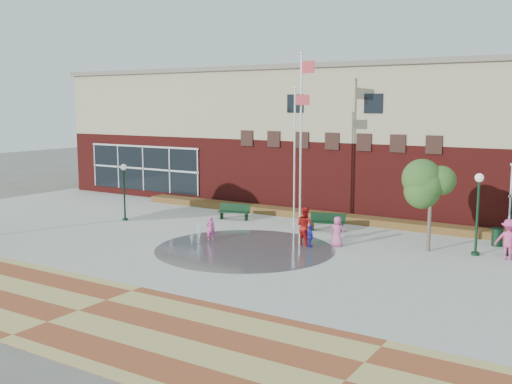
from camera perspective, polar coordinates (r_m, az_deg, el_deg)
The scene contains 21 objects.
ground at distance 25.81m, azimuth -4.76°, elevation -6.81°, with size 120.00×120.00×0.00m, color #666056.
plaza_concrete at distance 29.01m, azimuth 0.00°, elevation -5.08°, with size 46.00×18.00×0.01m, color #A8A8A0.
paver_band at distance 20.90m, azimuth -16.56°, elevation -10.80°, with size 46.00×6.00×0.01m, color brown.
splash_pad at distance 28.19m, azimuth -1.09°, elevation -5.48°, with size 8.40×8.40×0.01m, color #383A3D.
library_building at distance 40.33m, azimuth 10.29°, elevation 5.23°, with size 44.40×10.40×9.20m.
flower_bed at distance 35.53m, azimuth 6.54°, elevation -2.65°, with size 26.00×1.20×0.40m, color #9E2C1C.
flagpole_left at distance 32.30m, azimuth 4.35°, elevation 5.74°, with size 1.05×0.49×9.50m.
flagpole_right at distance 32.27m, azimuth 3.76°, elevation 3.97°, with size 0.95×0.15×7.68m.
lamp_left at distance 35.55m, azimuth -12.45°, elevation 0.59°, with size 0.35×0.35×3.33m.
lamp_right at distance 28.36m, azimuth 20.38°, elevation -1.15°, with size 0.39×0.39×3.73m.
bench_left at distance 35.28m, azimuth -2.12°, elevation -2.18°, with size 1.93×0.95×0.94m.
bench_mid at distance 32.36m, azimuth 6.81°, elevation -3.18°, with size 1.96×1.07×0.95m.
trash_can at distance 30.92m, azimuth 21.98°, elevation -3.99°, with size 0.55×0.55×0.90m.
tree_mid at distance 28.38m, azimuth 16.31°, elevation 0.41°, with size 2.43×2.43×4.10m.
water_jet_a at distance 30.11m, azimuth -5.41°, elevation -4.63°, with size 0.40×0.40×0.78m, color white.
water_jet_b at distance 29.16m, azimuth -6.13°, elevation -5.07°, with size 0.20×0.20×0.46m, color white.
child_splash at distance 29.93m, azimuth -4.35°, elevation -3.49°, with size 0.44×0.29×1.22m, color #DC4798.
adult_red at distance 28.83m, azimuth 4.68°, elevation -3.27°, with size 0.92×0.72×1.89m, color #AA1714.
adult_pink at distance 28.83m, azimuth 7.77°, elevation -3.76°, with size 0.71×0.47×1.46m, color #D25490.
child_blue at distance 28.42m, azimuth 5.17°, elevation -4.26°, with size 0.65×0.27×1.11m, color #2A28AC.
person_bench at distance 28.33m, azimuth 22.92°, elevation -4.21°, with size 1.17×0.67×1.81m, color #D84187.
Camera 1 is at (15.01, -19.89, 6.73)m, focal length 42.00 mm.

